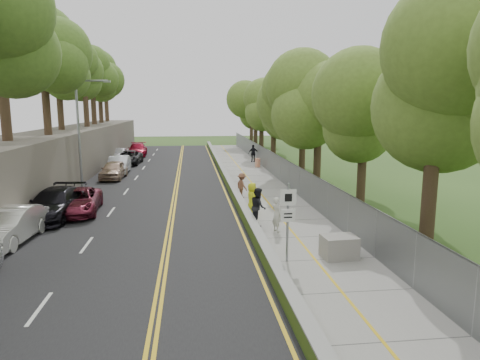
{
  "coord_description": "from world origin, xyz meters",
  "views": [
    {
      "loc": [
        -2.63,
        -18.58,
        6.01
      ],
      "look_at": [
        0.5,
        8.0,
        1.4
      ],
      "focal_mm": 32.0,
      "sensor_mm": 36.0,
      "label": 1
    }
  ],
  "objects": [
    {
      "name": "car_7",
      "position": [
        -9.0,
        34.61,
        0.81
      ],
      "size": [
        2.42,
        5.42,
        1.54
      ],
      "primitive_type": "imported",
      "rotation": [
        0.0,
        0.0,
        0.05
      ],
      "color": "maroon",
      "rests_on": "road"
    },
    {
      "name": "painter_3",
      "position": [
        0.75,
        9.02,
        0.87
      ],
      "size": [
        0.99,
        1.21,
        1.63
      ],
      "primitive_type": "imported",
      "rotation": [
        0.0,
        0.0,
        2.0
      ],
      "color": "brown",
      "rests_on": "sidewalk"
    },
    {
      "name": "streetlight",
      "position": [
        -10.46,
        14.0,
        4.64
      ],
      "size": [
        2.52,
        0.22,
        8.0
      ],
      "color": "gray",
      "rests_on": "ground"
    },
    {
      "name": "trees_fenceside",
      "position": [
        7.0,
        15.0,
        7.0
      ],
      "size": [
        7.0,
        66.0,
        14.0
      ],
      "primitive_type": null,
      "color": "olive",
      "rests_on": "ground"
    },
    {
      "name": "car_8",
      "position": [
        -10.57,
        31.37,
        0.72
      ],
      "size": [
        1.78,
        4.08,
        1.37
      ],
      "primitive_type": "imported",
      "rotation": [
        0.0,
        0.0,
        -0.04
      ],
      "color": "white",
      "rests_on": "road"
    },
    {
      "name": "signpost",
      "position": [
        1.05,
        -3.02,
        1.96
      ],
      "size": [
        0.62,
        0.09,
        3.1
      ],
      "color": "gray",
      "rests_on": "sidewalk"
    },
    {
      "name": "car_1",
      "position": [
        -10.6,
        0.7,
        0.82
      ],
      "size": [
        2.02,
        4.85,
        1.56
      ],
      "primitive_type": "imported",
      "rotation": [
        0.0,
        0.0,
        -0.08
      ],
      "color": "white",
      "rests_on": "road"
    },
    {
      "name": "sidewalk",
      "position": [
        2.55,
        15.0,
        0.03
      ],
      "size": [
        4.2,
        66.0,
        0.05
      ],
      "primitive_type": "cube",
      "color": "gray",
      "rests_on": "ground"
    },
    {
      "name": "jersey_barrier",
      "position": [
        0.25,
        15.0,
        0.3
      ],
      "size": [
        0.42,
        66.0,
        0.6
      ],
      "primitive_type": "cube",
      "color": "#87DA30",
      "rests_on": "ground"
    },
    {
      "name": "car_6",
      "position": [
        -9.0,
        26.81,
        0.75
      ],
      "size": [
        2.62,
        5.2,
        1.41
      ],
      "primitive_type": "imported",
      "rotation": [
        0.0,
        0.0,
        -0.06
      ],
      "color": "black",
      "rests_on": "road"
    },
    {
      "name": "person_far",
      "position": [
        4.2,
        27.05,
        1.0
      ],
      "size": [
        1.15,
        0.55,
        1.9
      ],
      "primitive_type": "imported",
      "rotation": [
        0.0,
        0.0,
        3.22
      ],
      "color": "black",
      "rests_on": "sidewalk"
    },
    {
      "name": "car_3",
      "position": [
        -9.93,
        4.92,
        0.83
      ],
      "size": [
        2.62,
        5.62,
        1.59
      ],
      "primitive_type": "imported",
      "rotation": [
        0.0,
        0.0,
        -0.07
      ],
      "color": "black",
      "rests_on": "road"
    },
    {
      "name": "painter_2",
      "position": [
        0.75,
        2.23,
        1.01
      ],
      "size": [
        0.74,
        0.95,
        1.93
      ],
      "primitive_type": "imported",
      "rotation": [
        0.0,
        0.0,
        1.56
      ],
      "color": "black",
      "rests_on": "sidewalk"
    },
    {
      "name": "painter_1",
      "position": [
        1.45,
        1.0,
        0.9
      ],
      "size": [
        0.62,
        0.73,
        1.69
      ],
      "primitive_type": "imported",
      "rotation": [
        0.0,
        0.0,
        1.98
      ],
      "color": "silver",
      "rests_on": "sidewalk"
    },
    {
      "name": "ground",
      "position": [
        0.0,
        0.0,
        0.0
      ],
      "size": [
        140.0,
        140.0,
        0.0
      ],
      "primitive_type": "plane",
      "color": "#33511E",
      "rests_on": "ground"
    },
    {
      "name": "trees_embankment",
      "position": [
        -13.0,
        15.0,
        10.5
      ],
      "size": [
        6.4,
        66.0,
        13.0
      ],
      "primitive_type": null,
      "color": "#527928",
      "rests_on": "rock_embankment"
    },
    {
      "name": "concrete_block",
      "position": [
        3.2,
        -2.85,
        0.5
      ],
      "size": [
        1.4,
        1.09,
        0.89
      ],
      "primitive_type": "cube",
      "rotation": [
        0.0,
        0.0,
        0.07
      ],
      "color": "gray",
      "rests_on": "sidewalk"
    },
    {
      "name": "chainlink_fence",
      "position": [
        4.65,
        15.0,
        1.0
      ],
      "size": [
        0.04,
        66.0,
        2.0
      ],
      "primitive_type": "cube",
      "color": "slate",
      "rests_on": "ground"
    },
    {
      "name": "car_2",
      "position": [
        -9.0,
        5.88,
        0.74
      ],
      "size": [
        2.71,
        5.18,
        1.39
      ],
      "primitive_type": "imported",
      "rotation": [
        0.0,
        0.0,
        0.08
      ],
      "color": "maroon",
      "rests_on": "road"
    },
    {
      "name": "car_4",
      "position": [
        -9.0,
        17.7,
        0.79
      ],
      "size": [
        1.99,
        4.49,
        1.5
      ],
      "primitive_type": "imported",
      "rotation": [
        0.0,
        0.0,
        -0.05
      ],
      "color": "tan",
      "rests_on": "road"
    },
    {
      "name": "construction_barrel",
      "position": [
        4.07,
        23.21,
        0.49
      ],
      "size": [
        0.53,
        0.53,
        0.87
      ],
      "primitive_type": "cylinder",
      "color": "#FD4E0B",
      "rests_on": "sidewalk"
    },
    {
      "name": "road",
      "position": [
        -5.4,
        15.0,
        0.02
      ],
      "size": [
        11.2,
        66.0,
        0.04
      ],
      "primitive_type": "cube",
      "color": "black",
      "rests_on": "ground"
    },
    {
      "name": "painter_0",
      "position": [
        0.75,
        4.43,
        0.95
      ],
      "size": [
        0.58,
        0.89,
        1.8
      ],
      "primitive_type": "imported",
      "rotation": [
        0.0,
        0.0,
        1.58
      ],
      "color": "yellow",
      "rests_on": "sidewalk"
    },
    {
      "name": "car_5",
      "position": [
        -9.0,
        20.47,
        0.83
      ],
      "size": [
        1.8,
        4.84,
        1.58
      ],
      "primitive_type": "imported",
      "rotation": [
        0.0,
        0.0,
        0.03
      ],
      "color": "silver",
      "rests_on": "road"
    },
    {
      "name": "rock_embankment",
      "position": [
        -13.5,
        15.0,
        2.0
      ],
      "size": [
        5.0,
        66.0,
        4.0
      ],
      "primitive_type": "cube",
      "color": "#595147",
      "rests_on": "ground"
    }
  ]
}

